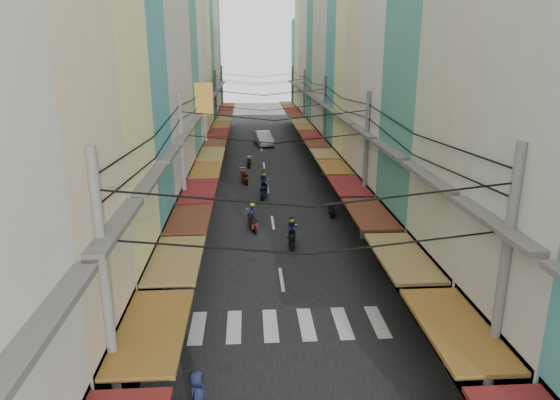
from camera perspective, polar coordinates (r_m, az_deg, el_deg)
name	(u,v)px	position (r m, az deg, el deg)	size (l,w,h in m)	color
ground	(279,262)	(25.23, -0.13, -7.13)	(160.00, 160.00, 0.00)	slate
road	(265,170)	(44.25, -1.75, 3.39)	(10.00, 80.00, 0.02)	black
sidewalk_left	(191,171)	(44.51, -10.16, 3.24)	(3.00, 80.00, 0.06)	gray
sidewalk_right	(337,169)	(44.92, 6.58, 3.52)	(3.00, 80.00, 0.06)	gray
crosswalk	(288,325)	(19.89, 0.98, -14.05)	(7.55, 2.40, 0.01)	silver
building_row_left	(160,56)	(40.13, -13.52, 15.67)	(7.80, 67.67, 23.70)	beige
building_row_right	(368,61)	(40.58, 9.98, 15.36)	(7.80, 68.98, 22.59)	teal
utility_poles	(266,101)	(38.24, -1.57, 11.29)	(10.20, 66.13, 8.20)	slate
white_car	(263,145)	(56.48, -1.91, 6.30)	(5.43, 2.13, 1.92)	silver
bicycle	(404,246)	(28.05, 14.00, -5.13)	(0.59, 1.58, 1.08)	black
moving_scooters	(267,200)	(33.52, -1.52, -0.04)	(5.89, 21.55, 1.97)	black
parked_scooters	(379,285)	(22.33, 11.27, -9.48)	(13.12, 11.88, 1.00)	black
pedestrians	(192,235)	(26.13, -9.99, -4.01)	(12.96, 22.86, 2.26)	#29202B
market_umbrella	(447,278)	(20.00, 18.57, -8.47)	(2.14, 2.14, 2.25)	#B2B2B7
traffic_sign	(390,225)	(24.34, 12.49, -2.82)	(0.10, 0.67, 3.04)	slate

